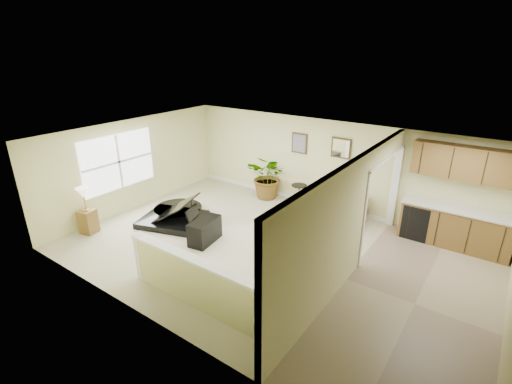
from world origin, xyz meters
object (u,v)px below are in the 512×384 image
Objects in this scene: accent_table at (299,192)px; small_plant at (359,218)px; loveseat at (335,205)px; lamp_stand at (87,214)px; piano_bench at (205,231)px; palm_plant at (269,177)px; piano at (174,199)px.

accent_table is 1.91m from small_plant.
lamp_stand reaches higher than loveseat.
lamp_stand is (-2.66, -1.31, 0.22)m from piano_bench.
loveseat is at bearing 57.42° from piano_bench.
lamp_stand is (-2.40, -4.44, -0.17)m from palm_plant.
palm_plant is 2.62× the size of small_plant.
accent_table is 0.47× the size of palm_plant.
small_plant is (1.89, -0.24, -0.19)m from accent_table.
palm_plant is (-2.20, 0.11, 0.33)m from loveseat.
accent_table reaches higher than piano_bench.
piano reaches higher than loveseat.
piano reaches higher than piano_bench.
lamp_stand is at bearing -141.66° from small_plant.
loveseat is at bearing -5.57° from accent_table.
accent_table is (2.19, 2.72, -0.20)m from piano.
piano_bench is at bearing -103.67° from accent_table.
loveseat is at bearing 19.66° from piano.
palm_plant is 1.15× the size of lamp_stand.
piano_bench is at bearing -112.72° from loveseat.
loveseat is (3.36, 2.60, -0.27)m from piano.
small_plant is (4.08, 2.48, -0.39)m from piano.
loveseat is 1.17m from accent_table.
palm_plant is at bearing -179.92° from accent_table.
loveseat is at bearing -2.93° from palm_plant.
piano is at bearing -132.35° from loveseat.
loveseat is (1.93, 3.02, 0.06)m from piano_bench.
piano_bench reaches higher than small_plant.
piano is 2.12m from lamp_stand.
accent_table is at bearing 33.00° from piano.
piano_bench is at bearing -34.38° from piano.
palm_plant is 2.96m from small_plant.
accent_table is 5.61m from lamp_stand.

